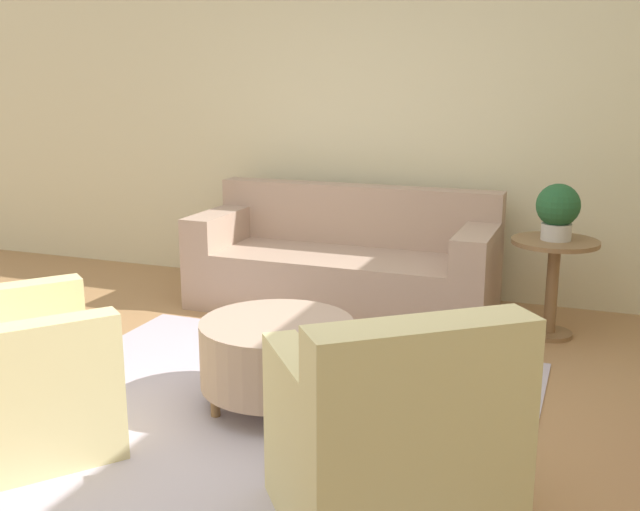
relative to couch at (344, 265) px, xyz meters
name	(u,v)px	position (x,y,z in m)	size (l,w,h in m)	color
ground_plane	(255,418)	(0.20, -1.97, -0.32)	(16.00, 16.00, 0.00)	#AD7F51
wall_back	(395,117)	(0.20, 0.64, 1.08)	(9.11, 0.12, 2.80)	beige
rug	(255,417)	(0.20, -1.97, -0.32)	(2.75, 2.59, 0.01)	#BCB2C1
couch	(344,265)	(0.00, 0.00, 0.00)	(2.24, 0.90, 0.90)	tan
armchair_left	(11,376)	(-0.72, -2.65, 0.03)	(1.10, 1.09, 0.90)	beige
armchair_right	(394,443)	(1.12, -2.65, 0.03)	(1.10, 1.09, 0.90)	beige
ottoman_table	(277,353)	(0.25, -1.80, -0.02)	(0.81, 0.81, 0.46)	tan
side_table	(553,270)	(1.51, -0.13, 0.13)	(0.57, 0.57, 0.67)	olive
potted_plant_on_side_table	(558,209)	(1.51, -0.13, 0.54)	(0.28, 0.28, 0.37)	beige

